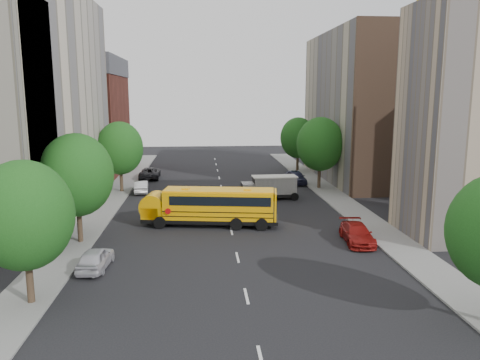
{
  "coord_description": "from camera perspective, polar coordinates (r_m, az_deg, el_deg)",
  "views": [
    {
      "loc": [
        -2.28,
        -37.11,
        10.48
      ],
      "look_at": [
        1.0,
        2.0,
        3.33
      ],
      "focal_mm": 35.0,
      "sensor_mm": 36.0,
      "label": 1
    }
  ],
  "objects": [
    {
      "name": "parked_car_2",
      "position": [
        60.54,
        -10.92,
        0.86
      ],
      "size": [
        2.44,
        5.24,
        1.45
      ],
      "primitive_type": "imported",
      "rotation": [
        0.0,
        0.0,
        3.15
      ],
      "color": "black",
      "rests_on": "ground"
    },
    {
      "name": "street_tree_1",
      "position": [
        34.68,
        -19.3,
        0.56
      ],
      "size": [
        5.12,
        5.12,
        7.9
      ],
      "color": "#38281C",
      "rests_on": "ground"
    },
    {
      "name": "building_left_cream",
      "position": [
        45.89,
        -25.15,
        8.76
      ],
      "size": [
        10.0,
        26.0,
        20.0
      ],
      "primitive_type": "cube",
      "color": "beige",
      "rests_on": "ground"
    },
    {
      "name": "street_tree_4",
      "position": [
        53.08,
        9.74,
        4.33
      ],
      "size": [
        5.25,
        5.25,
        8.1
      ],
      "color": "#38281C",
      "rests_on": "ground"
    },
    {
      "name": "building_right_sidewall",
      "position": [
        50.39,
        19.13,
        8.08
      ],
      "size": [
        10.1,
        0.3,
        18.0
      ],
      "primitive_type": "cube",
      "color": "brown",
      "rests_on": "ground"
    },
    {
      "name": "parked_car_0",
      "position": [
        30.2,
        -17.21,
        -9.11
      ],
      "size": [
        1.84,
        4.05,
        1.35
      ],
      "primitive_type": "imported",
      "rotation": [
        0.0,
        0.0,
        3.08
      ],
      "color": "silver",
      "rests_on": "ground"
    },
    {
      "name": "safari_truck",
      "position": [
        47.68,
        3.69,
        -0.84
      ],
      "size": [
        5.68,
        2.34,
        2.39
      ],
      "rotation": [
        0.0,
        0.0,
        0.05
      ],
      "color": "black",
      "rests_on": "ground"
    },
    {
      "name": "sidewalk_left",
      "position": [
        44.35,
        -16.69,
        -3.71
      ],
      "size": [
        3.0,
        80.0,
        0.12
      ],
      "primitive_type": "cube",
      "color": "slate",
      "rests_on": "ground"
    },
    {
      "name": "ground",
      "position": [
        38.63,
        -1.24,
        -5.42
      ],
      "size": [
        120.0,
        120.0,
        0.0
      ],
      "primitive_type": "plane",
      "color": "black",
      "rests_on": "ground"
    },
    {
      "name": "school_bus",
      "position": [
        37.97,
        -3.78,
        -3.03
      ],
      "size": [
        11.22,
        4.13,
        3.1
      ],
      "rotation": [
        0.0,
        0.0,
        -0.15
      ],
      "color": "black",
      "rests_on": "ground"
    },
    {
      "name": "parked_car_3",
      "position": [
        34.8,
        14.07,
        -6.36
      ],
      "size": [
        2.25,
        4.8,
        1.35
      ],
      "primitive_type": "imported",
      "rotation": [
        0.0,
        0.0,
        -0.08
      ],
      "color": "maroon",
      "rests_on": "ground"
    },
    {
      "name": "parked_car_4",
      "position": [
        56.54,
        6.82,
        0.37
      ],
      "size": [
        2.19,
        4.7,
        1.56
      ],
      "primitive_type": "imported",
      "rotation": [
        0.0,
        0.0,
        0.08
      ],
      "color": "#2D304F",
      "rests_on": "ground"
    },
    {
      "name": "building_right_near",
      "position": [
        38.45,
        27.21,
        6.24
      ],
      "size": [
        10.0,
        7.0,
        17.0
      ],
      "primitive_type": "cube",
      "color": "tan",
      "rests_on": "ground"
    },
    {
      "name": "lane_markings",
      "position": [
        48.31,
        -1.98,
        -2.21
      ],
      "size": [
        0.15,
        64.0,
        0.01
      ],
      "primitive_type": "cube",
      "color": "silver",
      "rests_on": "ground"
    },
    {
      "name": "building_left_redbrick",
      "position": [
        67.1,
        -18.46,
        6.39
      ],
      "size": [
        10.0,
        15.0,
        13.0
      ],
      "primitive_type": "cube",
      "color": "maroon",
      "rests_on": "ground"
    },
    {
      "name": "street_tree_0",
      "position": [
        25.38,
        -24.81,
        -3.95
      ],
      "size": [
        4.8,
        4.8,
        7.41
      ],
      "color": "#38281C",
      "rests_on": "ground"
    },
    {
      "name": "sidewalk_right",
      "position": [
        45.51,
        12.98,
        -3.18
      ],
      "size": [
        3.0,
        80.0,
        0.12
      ],
      "primitive_type": "cube",
      "color": "slate",
      "rests_on": "ground"
    },
    {
      "name": "parked_car_1",
      "position": [
        51.91,
        -11.93,
        -0.81
      ],
      "size": [
        1.75,
        4.13,
        1.33
      ],
      "primitive_type": "imported",
      "rotation": [
        0.0,
        0.0,
        3.23
      ],
      "color": "silver",
      "rests_on": "ground"
    },
    {
      "name": "building_right_far",
      "position": [
        60.62,
        14.92,
        8.58
      ],
      "size": [
        10.0,
        22.0,
        18.0
      ],
      "primitive_type": "cube",
      "color": "tan",
      "rests_on": "ground"
    },
    {
      "name": "street_tree_2",
      "position": [
        52.15,
        -14.43,
        3.77
      ],
      "size": [
        4.99,
        4.99,
        7.71
      ],
      "color": "#38281C",
      "rests_on": "ground"
    },
    {
      "name": "street_tree_5",
      "position": [
        64.75,
        7.08,
        5.12
      ],
      "size": [
        4.86,
        4.86,
        7.51
      ],
      "color": "#38281C",
      "rests_on": "ground"
    }
  ]
}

